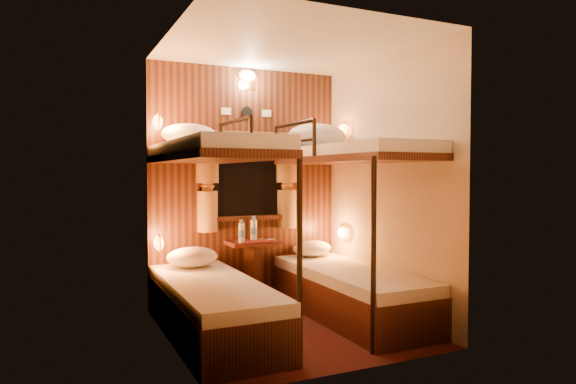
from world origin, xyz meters
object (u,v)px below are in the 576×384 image
bunk_left (212,268)px  bottle_right (254,230)px  bottle_left (242,232)px  bunk_right (349,257)px  table (253,264)px

bunk_left → bottle_right: (0.67, 0.83, 0.20)m
bunk_left → bottle_left: 0.90m
bunk_left → bottle_right: size_ratio=7.75×
bunk_right → table: bunk_right is taller
table → bunk_left: bearing=-129.7°
bunk_right → table: bearing=129.7°
bunk_right → bottle_right: 1.05m
bunk_right → table: 1.02m
bunk_left → bunk_right: same height
bunk_right → bottle_right: (-0.62, 0.83, 0.20)m
bunk_right → bottle_right: size_ratio=7.75×
bunk_left → bottle_left: bunk_left is taller
bunk_right → bottle_left: (-0.79, 0.72, 0.19)m
bunk_left → table: bunk_left is taller
bunk_right → bottle_right: bearing=127.0°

